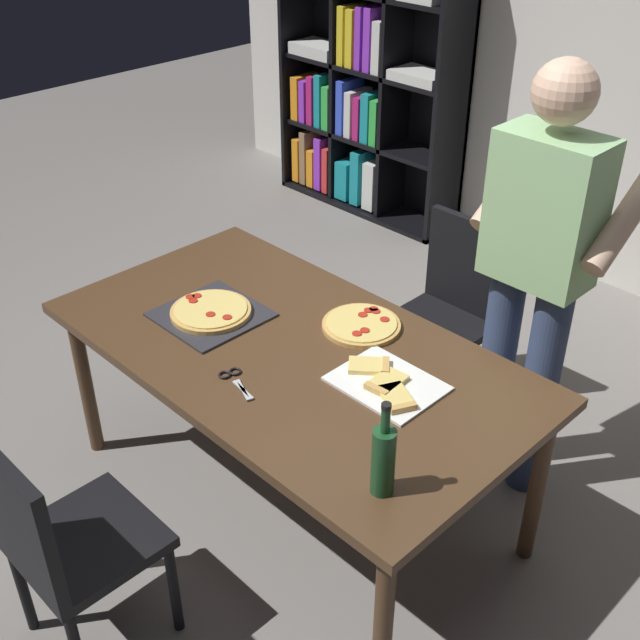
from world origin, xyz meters
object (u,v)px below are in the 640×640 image
(bookshelf, at_px, (366,82))
(kitchen_scissors, at_px, (234,379))
(person_serving_pizza, at_px, (538,265))
(wine_bottle, at_px, (383,459))
(dining_table, at_px, (291,362))
(second_pizza_plain, at_px, (361,325))
(chair_near_camera, at_px, (59,538))
(chair_far_side, at_px, (450,304))
(pepperoni_pizza_on_tray, at_px, (211,312))

(bookshelf, height_order, kitchen_scissors, bookshelf)
(person_serving_pizza, height_order, wine_bottle, person_serving_pizza)
(dining_table, distance_m, second_pizza_plain, 0.30)
(chair_near_camera, distance_m, kitchen_scissors, 0.75)
(chair_far_side, distance_m, bookshelf, 2.32)
(bookshelf, bearing_deg, person_serving_pizza, -34.71)
(chair_near_camera, xyz_separation_m, kitchen_scissors, (0.01, 0.71, 0.24))
(wine_bottle, distance_m, kitchen_scissors, 0.72)
(bookshelf, distance_m, kitchen_scissors, 3.23)
(dining_table, xyz_separation_m, second_pizza_plain, (0.09, 0.28, 0.08))
(person_serving_pizza, bearing_deg, kitchen_scissors, -115.97)
(second_pizza_plain, bearing_deg, kitchen_scissors, -98.17)
(chair_far_side, relative_size, person_serving_pizza, 0.51)
(person_serving_pizza, xyz_separation_m, kitchen_scissors, (-0.51, -1.04, -0.24))
(wine_bottle, distance_m, second_pizza_plain, 0.87)
(kitchen_scissors, relative_size, second_pizza_plain, 0.66)
(person_serving_pizza, height_order, pepperoni_pizza_on_tray, person_serving_pizza)
(person_serving_pizza, relative_size, pepperoni_pizza_on_tray, 4.68)
(bookshelf, bearing_deg, dining_table, -52.70)
(wine_bottle, bearing_deg, second_pizza_plain, 136.66)
(bookshelf, bearing_deg, chair_near_camera, -61.68)
(chair_far_side, height_order, bookshelf, bookshelf)
(second_pizza_plain, bearing_deg, chair_near_camera, -94.17)
(chair_near_camera, distance_m, chair_far_side, 1.97)
(kitchen_scissors, bearing_deg, dining_table, 92.57)
(chair_near_camera, relative_size, bookshelf, 0.46)
(person_serving_pizza, bearing_deg, dining_table, -124.19)
(chair_far_side, xyz_separation_m, kitchen_scissors, (0.01, -1.26, 0.24))
(bookshelf, relative_size, kitchen_scissors, 9.82)
(dining_table, distance_m, person_serving_pizza, 0.98)
(bookshelf, height_order, second_pizza_plain, bookshelf)
(bookshelf, relative_size, wine_bottle, 6.17)
(chair_near_camera, bearing_deg, dining_table, 90.00)
(chair_near_camera, bearing_deg, bookshelf, 118.32)
(wine_bottle, bearing_deg, chair_near_camera, -136.82)
(chair_far_side, bearing_deg, wine_bottle, -60.99)
(dining_table, relative_size, chair_far_side, 2.05)
(bookshelf, xyz_separation_m, pepperoni_pizza_on_tray, (1.44, -2.45, -0.11))
(dining_table, relative_size, person_serving_pizza, 1.05)
(person_serving_pizza, xyz_separation_m, second_pizza_plain, (-0.43, -0.48, -0.24))
(pepperoni_pizza_on_tray, xyz_separation_m, second_pizza_plain, (0.47, 0.35, -0.00))
(chair_far_side, xyz_separation_m, person_serving_pizza, (0.52, -0.22, 0.49))
(bookshelf, relative_size, person_serving_pizza, 1.11)
(bookshelf, bearing_deg, chair_far_side, -37.58)
(chair_near_camera, bearing_deg, pepperoni_pizza_on_tray, 112.40)
(bookshelf, xyz_separation_m, wine_bottle, (2.53, -2.69, -0.01))
(bookshelf, distance_m, pepperoni_pizza_on_tray, 2.85)
(chair_far_side, relative_size, pepperoni_pizza_on_tray, 2.41)
(bookshelf, height_order, pepperoni_pizza_on_tray, bookshelf)
(chair_far_side, height_order, pepperoni_pizza_on_tray, chair_far_side)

